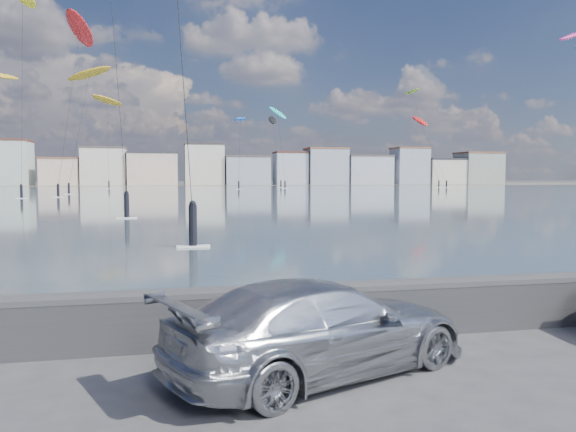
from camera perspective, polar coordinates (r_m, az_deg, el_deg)
The scene contains 16 objects.
ground at distance 7.77m, azimuth -1.06°, elevation -18.65°, with size 700.00×700.00×0.00m, color #333335.
bay_water at distance 98.59m, azimuth -11.35°, elevation 2.23°, with size 500.00×177.00×0.00m, color #40515E.
far_shore_strip at distance 207.06m, azimuth -11.78°, elevation 3.14°, with size 500.00×60.00×0.00m, color #4C473D.
seawall at distance 10.13m, azimuth -4.04°, elevation -9.77°, with size 400.00×0.36×1.08m.
far_buildings at distance 193.08m, azimuth -11.39°, elevation 4.87°, with size 240.79×13.26×14.60m.
car_silver at distance 8.70m, azimuth 3.35°, elevation -11.16°, with size 2.01×4.95×1.44m, color #ACAEB4.
kitesurfer_1 at distance 151.99m, azimuth -17.89°, elevation 10.99°, with size 8.40×10.16×23.94m.
kitesurfer_3 at distance 95.83m, azimuth -20.38°, elevation 17.27°, with size 5.44×12.90×27.78m.
kitesurfer_6 at distance 166.61m, azimuth 13.30°, elevation 9.29°, with size 2.93×19.94×21.01m.
kitesurfer_8 at distance 103.07m, azimuth -25.34°, elevation 19.25°, with size 5.29×19.79×33.07m.
kitesurfer_10 at distance 160.99m, azimuth -1.57°, elevation 9.58°, with size 2.61×13.04×20.78m.
kitesurfer_12 at distance 149.30m, azimuth 27.02°, elevation 15.90°, with size 10.34×13.66×37.21m.
kitesurfer_13 at distance 117.20m, azimuth -19.53°, elevation 13.34°, with size 8.81×17.87×24.87m.
kitesurfer_14 at distance 143.59m, azimuth -4.88°, elevation 9.63°, with size 5.40×17.21×18.32m.
kitesurfer_17 at distance 152.13m, azimuth -1.04°, elevation 10.28°, with size 5.33×17.52×22.29m.
kitesurfer_19 at distance 168.87m, azimuth 12.52°, elevation 12.05°, with size 4.26×17.41×28.36m.
Camera 1 is at (-1.38, -7.04, 3.00)m, focal length 35.00 mm.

